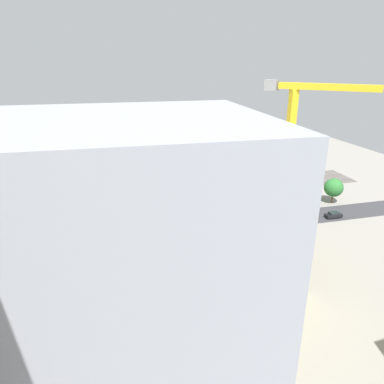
{
  "coord_description": "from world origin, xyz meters",
  "views": [
    {
      "loc": [
        25.38,
        79.48,
        39.31
      ],
      "look_at": [
        1.93,
        -1.13,
        7.51
      ],
      "focal_mm": 33.12,
      "sensor_mm": 36.0,
      "label": 1
    }
  ],
  "objects": [
    {
      "name": "street_tree_0",
      "position": [
        5.85,
        -0.84,
        5.42
      ],
      "size": [
        6.13,
        6.13,
        8.5
      ],
      "color": "brown",
      "rests_on": "ground"
    },
    {
      "name": "platform_canopy_near",
      "position": [
        10.81,
        -15.09,
        3.8
      ],
      "size": [
        56.5,
        6.51,
        4.0
      ],
      "color": "#C63D2D",
      "rests_on": "ground"
    },
    {
      "name": "locomotive",
      "position": [
        -16.52,
        -25.7,
        1.77
      ],
      "size": [
        14.22,
        3.08,
        4.98
      ],
      "color": "black",
      "rests_on": "ground"
    },
    {
      "name": "rail_bed",
      "position": [
        0.0,
        -22.69,
        0.0
      ],
      "size": [
        121.95,
        17.91,
        0.01
      ],
      "primitive_type": "cube",
      "rotation": [
        0.0,
        0.0,
        -0.03
      ],
      "color": "#5B544C",
      "rests_on": "ground"
    },
    {
      "name": "street_asphalt",
      "position": [
        0.0,
        5.11,
        0.0
      ],
      "size": [
        121.79,
        12.89,
        0.01
      ],
      "primitive_type": "cube",
      "rotation": [
        0.0,
        0.0,
        -0.03
      ],
      "color": "#38383D",
      "rests_on": "ground"
    },
    {
      "name": "parked_car_0",
      "position": [
        -33.99,
        8.56,
        0.71
      ],
      "size": [
        4.52,
        1.97,
        1.58
      ],
      "color": "black",
      "rests_on": "ground"
    },
    {
      "name": "track_rails",
      "position": [
        0.0,
        -22.69,
        0.18
      ],
      "size": [
        121.51,
        11.48,
        0.12
      ],
      "color": "#9E9EA8",
      "rests_on": "ground"
    },
    {
      "name": "box_truck_2",
      "position": [
        24.54,
        9.09,
        1.59
      ],
      "size": [
        9.32,
        3.37,
        3.22
      ],
      "color": "black",
      "rests_on": "ground"
    },
    {
      "name": "ground_plane",
      "position": [
        0.0,
        0.0,
        0.0
      ],
      "size": [
        194.51,
        194.51,
        0.0
      ],
      "primitive_type": "plane",
      "color": "gray",
      "rests_on": "ground"
    },
    {
      "name": "street_tree_5",
      "position": [
        -15.02,
        -0.88,
        4.69
      ],
      "size": [
        4.38,
        4.38,
        6.92
      ],
      "color": "brown",
      "rests_on": "ground"
    },
    {
      "name": "street_tree_4",
      "position": [
        -10.01,
        -0.02,
        4.71
      ],
      "size": [
        5.74,
        5.74,
        7.58
      ],
      "color": "brown",
      "rests_on": "ground"
    },
    {
      "name": "parked_car_3",
      "position": [
        -8.49,
        8.78,
        0.72
      ],
      "size": [
        4.62,
        1.89,
        1.64
      ],
      "color": "black",
      "rests_on": "ground"
    },
    {
      "name": "street_tree_2",
      "position": [
        20.66,
        0.81,
        5.45
      ],
      "size": [
        4.5,
        4.5,
        7.74
      ],
      "color": "brown",
      "rests_on": "ground"
    },
    {
      "name": "construction_building",
      "position": [
        9.1,
        23.43,
        10.01
      ],
      "size": [
        37.3,
        21.6,
        20.01
      ],
      "primitive_type": "cube",
      "rotation": [
        0.0,
        0.0,
        -0.03
      ],
      "color": "yellow",
      "rests_on": "ground"
    },
    {
      "name": "parked_car_2",
      "position": [
        -16.86,
        8.95,
        0.77
      ],
      "size": [
        4.51,
        2.06,
        1.7
      ],
      "color": "black",
      "rests_on": "ground"
    },
    {
      "name": "street_tree_3",
      "position": [
        -39.89,
        -0.18,
        4.78
      ],
      "size": [
        5.35,
        5.35,
        7.46
      ],
      "color": "brown",
      "rests_on": "ground"
    },
    {
      "name": "box_truck_1",
      "position": [
        -2.89,
        8.66,
        1.64
      ],
      "size": [
        8.59,
        3.04,
        3.28
      ],
      "color": "black",
      "rests_on": "ground"
    },
    {
      "name": "street_tree_1",
      "position": [
        -31.11,
        -0.69,
        4.53
      ],
      "size": [
        5.76,
        5.76,
        7.42
      ],
      "color": "brown",
      "rests_on": "ground"
    },
    {
      "name": "tower_crane",
      "position": [
        -13.62,
        18.42,
        20.04
      ],
      "size": [
        16.01,
        15.55,
        35.4
      ],
      "color": "gray",
      "rests_on": "ground"
    },
    {
      "name": "box_truck_0",
      "position": [
        3.44,
        8.14,
        1.59
      ],
      "size": [
        10.03,
        3.07,
        3.19
      ],
      "color": "black",
      "rests_on": "ground"
    },
    {
      "name": "passenger_coach",
      "position": [
        -36.66,
        -25.7,
        3.21
      ],
      "size": [
        18.01,
        3.72,
        6.12
      ],
      "color": "black",
      "rests_on": "ground"
    },
    {
      "name": "parked_car_1",
      "position": [
        -24.93,
        8.69,
        0.76
      ],
      "size": [
        4.53,
        2.01,
        1.69
      ],
      "color": "black",
      "rests_on": "ground"
    },
    {
      "name": "construction_roof_slab",
      "position": [
        9.1,
        23.43,
        20.21
      ],
      "size": [
        37.92,
        22.21,
        0.4
      ],
      "primitive_type": "cube",
      "rotation": [
        0.0,
        0.0,
        -0.03
      ],
      "color": "#B7B2A8",
      "rests_on": "construction_building"
    },
    {
      "name": "traffic_light",
      "position": [
        -1.91,
        9.89,
        4.35
      ],
      "size": [
        0.5,
        0.36,
        6.58
      ],
      "color": "#333333",
      "rests_on": "ground"
    }
  ]
}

